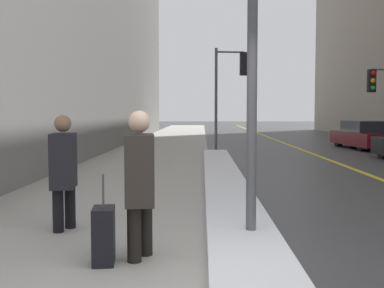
# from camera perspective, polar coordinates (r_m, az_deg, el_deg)

# --- Properties ---
(sidewalk_slab) EXTENTS (4.00, 80.00, 0.01)m
(sidewalk_slab) POSITION_cam_1_polar(r_m,az_deg,el_deg) (19.22, -4.08, -0.94)
(sidewalk_slab) COLOR #9E9B93
(sidewalk_slab) RESTS_ON ground
(road_centre_stripe) EXTENTS (0.16, 80.00, 0.00)m
(road_centre_stripe) POSITION_cam_1_polar(r_m,az_deg,el_deg) (19.60, 13.68, -0.96)
(road_centre_stripe) COLOR gold
(road_centre_stripe) RESTS_ON ground
(snow_bank_curb) EXTENTS (0.85, 15.10, 0.19)m
(snow_bank_curb) POSITION_cam_1_polar(r_m,az_deg,el_deg) (10.47, 3.86, -4.40)
(snow_bank_curb) COLOR white
(snow_bank_curb) RESTS_ON ground
(traffic_light_near) EXTENTS (1.31, 0.42, 4.08)m
(traffic_light_near) POSITION_cam_1_polar(r_m,az_deg,el_deg) (19.04, 4.84, 7.88)
(traffic_light_near) COLOR #515156
(traffic_light_near) RESTS_ON ground
(traffic_light_far) EXTENTS (1.31, 0.39, 3.42)m
(traffic_light_far) POSITION_cam_1_polar(r_m,az_deg,el_deg) (20.54, 21.52, 5.98)
(traffic_light_far) COLOR #515156
(traffic_light_far) RESTS_ON ground
(pedestrian_trailing) EXTENTS (0.37, 0.55, 1.60)m
(pedestrian_trailing) POSITION_cam_1_polar(r_m,az_deg,el_deg) (5.16, -6.22, -3.97)
(pedestrian_trailing) COLOR black
(pedestrian_trailing) RESTS_ON ground
(pedestrian_in_glasses) EXTENTS (0.35, 0.53, 1.55)m
(pedestrian_in_glasses) POSITION_cam_1_polar(r_m,az_deg,el_deg) (6.60, -14.99, -2.64)
(pedestrian_in_glasses) COLOR black
(pedestrian_in_glasses) RESTS_ON ground
(parked_car_maroon) EXTENTS (2.14, 4.50, 1.21)m
(parked_car_maroon) POSITION_cam_1_polar(r_m,az_deg,el_deg) (22.29, 20.12, 0.96)
(parked_car_maroon) COLOR #600F14
(parked_car_maroon) RESTS_ON ground
(rolling_suitcase) EXTENTS (0.26, 0.38, 0.95)m
(rolling_suitcase) POSITION_cam_1_polar(r_m,az_deg,el_deg) (5.16, -10.43, -10.67)
(rolling_suitcase) COLOR black
(rolling_suitcase) RESTS_ON ground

